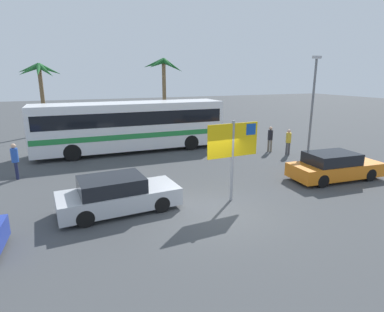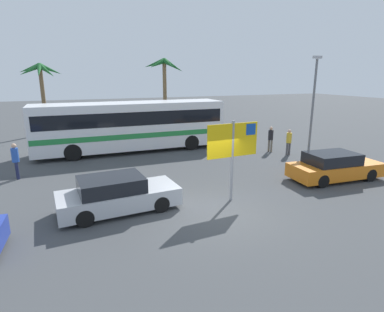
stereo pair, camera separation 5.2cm
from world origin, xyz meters
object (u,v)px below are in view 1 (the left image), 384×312
(pedestrian_crossing_lot, at_px, (270,137))
(car_orange, at_px, (334,166))
(ferry_sign, at_px, (234,143))
(pedestrian_by_bus, at_px, (15,158))
(pedestrian_near_sign, at_px, (288,140))
(car_silver, at_px, (117,195))
(bus_front_coach, at_px, (131,124))

(pedestrian_crossing_lot, bearing_deg, car_orange, 54.04)
(ferry_sign, relative_size, pedestrian_by_bus, 1.83)
(pedestrian_near_sign, bearing_deg, car_orange, 168.09)
(car_orange, height_order, car_silver, same)
(pedestrian_crossing_lot, bearing_deg, bus_front_coach, -54.51)
(car_silver, height_order, pedestrian_by_bus, pedestrian_by_bus)
(car_orange, distance_m, pedestrian_near_sign, 4.84)
(bus_front_coach, distance_m, pedestrian_crossing_lot, 9.09)
(pedestrian_near_sign, bearing_deg, pedestrian_by_bus, 86.93)
(ferry_sign, bearing_deg, pedestrian_by_bus, 139.63)
(pedestrian_near_sign, bearing_deg, pedestrian_crossing_lot, 26.65)
(bus_front_coach, xyz_separation_m, pedestrian_near_sign, (8.83, -4.78, -0.84))
(bus_front_coach, relative_size, pedestrian_crossing_lot, 7.25)
(car_orange, bearing_deg, pedestrian_by_bus, 161.21)
(bus_front_coach, xyz_separation_m, pedestrian_by_bus, (-6.33, -3.71, -0.75))
(bus_front_coach, bearing_deg, ferry_sign, -78.72)
(car_silver, xyz_separation_m, pedestrian_by_bus, (-3.89, 5.57, 0.40))
(bus_front_coach, bearing_deg, pedestrian_near_sign, -28.42)
(pedestrian_crossing_lot, bearing_deg, ferry_sign, 14.17)
(ferry_sign, height_order, pedestrian_crossing_lot, ferry_sign)
(pedestrian_crossing_lot, bearing_deg, pedestrian_by_bus, -30.51)
(ferry_sign, height_order, car_orange, ferry_sign)
(bus_front_coach, height_order, pedestrian_crossing_lot, bus_front_coach)
(car_orange, bearing_deg, pedestrian_near_sign, 80.65)
(ferry_sign, distance_m, car_orange, 6.03)
(pedestrian_by_bus, bearing_deg, bus_front_coach, -163.58)
(car_silver, distance_m, pedestrian_near_sign, 12.14)
(ferry_sign, xyz_separation_m, car_silver, (-4.42, 0.65, -1.69))
(ferry_sign, height_order, pedestrian_by_bus, ferry_sign)
(car_orange, bearing_deg, bus_front_coach, 132.78)
(bus_front_coach, bearing_deg, pedestrian_crossing_lot, -23.74)
(car_silver, distance_m, pedestrian_crossing_lot, 12.12)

